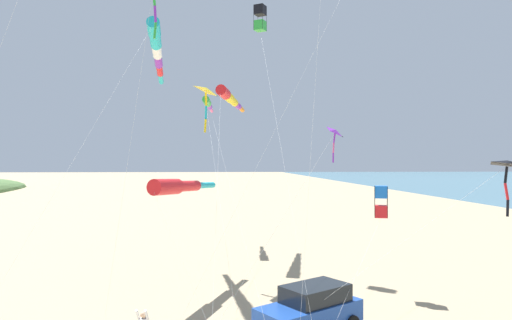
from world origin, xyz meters
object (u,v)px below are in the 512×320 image
kite_windsock_black_fish_shape (208,104)px  kite_delta_purple_drifting (507,165)px  kite_windsock_white_trailing (178,186)px  kite_windsock_long_streamer_left (156,47)px  kite_delta_orange_high_right (335,133)px  parked_car (311,308)px  kite_box_magenta_far_left (260,18)px  kite_windsock_blue_topmost (230,98)px  kite_box_striped_overhead (381,202)px  kite_delta_checkered_midright (206,91)px

kite_windsock_black_fish_shape → kite_delta_purple_drifting: bearing=123.4°
kite_windsock_white_trailing → kite_windsock_long_streamer_left: size_ratio=0.58×
kite_delta_purple_drifting → kite_delta_orange_high_right: kite_delta_orange_high_right is taller
parked_car → kite_windsock_white_trailing: size_ratio=0.42×
kite_box_magenta_far_left → kite_windsock_blue_topmost: size_ratio=0.86×
parked_car → kite_windsock_long_streamer_left: size_ratio=0.25×
kite_windsock_white_trailing → kite_box_striped_overhead: kite_windsock_white_trailing is taller
kite_delta_checkered_midright → kite_windsock_black_fish_shape: 10.83m
parked_car → kite_windsock_black_fish_shape: kite_windsock_black_fish_shape is taller
kite_delta_purple_drifting → kite_windsock_long_streamer_left: kite_windsock_long_streamer_left is taller
kite_delta_checkered_midright → kite_windsock_black_fish_shape: (0.25, -10.81, 0.69)m
kite_box_magenta_far_left → kite_delta_orange_high_right: kite_box_magenta_far_left is taller
kite_windsock_long_streamer_left → kite_delta_orange_high_right: bearing=141.9°
parked_car → kite_delta_checkered_midright: 13.92m
parked_car → kite_windsock_white_trailing: 9.54m
parked_car → kite_windsock_long_streamer_left: 17.79m
kite_windsock_white_trailing → kite_windsock_blue_topmost: size_ratio=0.55×
kite_delta_checkered_midright → kite_delta_orange_high_right: size_ratio=1.47×
kite_box_striped_overhead → kite_windsock_blue_topmost: 14.77m
kite_windsock_black_fish_shape → kite_windsock_white_trailing: bearing=85.2°
kite_delta_purple_drifting → kite_delta_checkered_midright: (12.60, -8.65, 4.26)m
kite_delta_purple_drifting → kite_windsock_black_fish_shape: size_ratio=0.54×
kite_delta_checkered_midright → kite_box_magenta_far_left: (-3.46, -3.61, 5.53)m
kite_windsock_black_fish_shape → kite_windsock_blue_topmost: bearing=113.1°
parked_car → kite_delta_checkered_midright: bearing=-63.0°
kite_windsock_white_trailing → kite_delta_checkered_midright: bearing=-117.9°
kite_delta_checkered_midright → kite_windsock_white_trailing: 6.16m
kite_windsock_blue_topmost → parked_car: bearing=100.8°
kite_windsock_white_trailing → kite_windsock_blue_topmost: bearing=-106.8°
kite_delta_orange_high_right → kite_delta_purple_drifting: bearing=157.6°
kite_windsock_white_trailing → kite_delta_orange_high_right: 8.61m
kite_delta_orange_high_right → kite_windsock_white_trailing: bearing=-24.2°
kite_delta_checkered_midright → kite_box_magenta_far_left: bearing=-133.8°
parked_car → kite_delta_orange_high_right: (-1.68, -2.70, 7.15)m
kite_delta_checkered_midright → kite_windsock_black_fish_shape: size_ratio=0.61×
kite_delta_purple_drifting → kite_windsock_black_fish_shape: bearing=-56.6°
kite_windsock_long_streamer_left → parked_car: bearing=127.1°
kite_box_magenta_far_left → kite_delta_orange_high_right: size_ratio=2.05×
kite_windsock_long_streamer_left → kite_windsock_black_fish_shape: 10.23m
kite_box_striped_overhead → kite_delta_orange_high_right: 4.88m
kite_windsock_blue_topmost → kite_delta_orange_high_right: size_ratio=2.38×
kite_box_striped_overhead → kite_delta_orange_high_right: kite_delta_orange_high_right is taller
parked_car → kite_delta_checkered_midright: size_ratio=0.37×
parked_car → kite_box_striped_overhead: (-4.58, -4.73, 3.78)m
kite_windsock_white_trailing → kite_windsock_black_fish_shape: bearing=-94.8°
parked_car → kite_delta_orange_high_right: 7.82m
kite_box_magenta_far_left → kite_windsock_blue_topmost: 6.20m
kite_windsock_long_streamer_left → kite_box_magenta_far_left: size_ratio=1.09×
kite_delta_checkered_midright → kite_windsock_blue_topmost: 6.98m
kite_windsock_white_trailing → kite_windsock_black_fish_shape: size_ratio=0.54×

